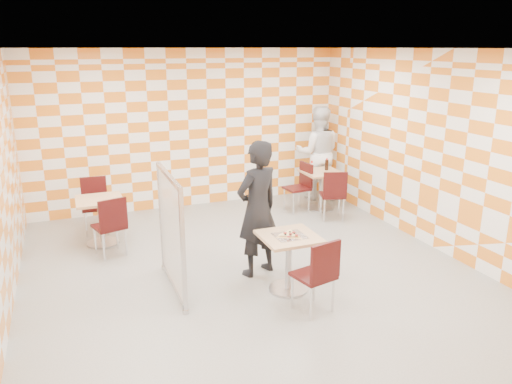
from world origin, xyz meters
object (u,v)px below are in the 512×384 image
empty_table (100,213)px  man_dark (258,209)px  sport_bottle (312,167)px  chair_second_side (301,183)px  partition (171,232)px  chair_main_front (319,271)px  man_white (318,153)px  chair_second_front (334,192)px  chair_empty_far (95,200)px  second_table (321,183)px  chair_empty_near (111,222)px  main_table (289,253)px  soda_bottle (327,165)px

empty_table → man_dark: man_dark is taller
empty_table → sport_bottle: 3.94m
chair_second_side → partition: 3.78m
chair_main_front → man_white: size_ratio=0.49×
chair_second_front → chair_empty_far: (-4.00, 0.99, 0.00)m
second_table → partition: bearing=-145.7°
empty_table → chair_empty_far: bearing=93.3°
partition → chair_empty_near: bearing=114.2°
empty_table → man_white: 4.51m
chair_second_front → man_dark: bearing=-143.3°
empty_table → chair_main_front: bearing=-55.5°
man_dark → main_table: bearing=85.8°
second_table → man_white: man_white is taller
chair_main_front → man_dark: man_dark is taller
empty_table → main_table: bearing=-50.0°
partition → chair_main_front: bearing=-39.8°
chair_second_front → soda_bottle: bearing=71.1°
man_dark → man_white: size_ratio=0.98×
chair_empty_far → soda_bottle: size_ratio=4.02×
chair_main_front → man_white: bearing=62.4°
partition → man_white: size_ratio=0.82×
second_table → chair_empty_far: bearing=175.7°
man_white → main_table: bearing=79.3°
second_table → man_white: 0.88m
chair_empty_near → sport_bottle: 3.94m
second_table → chair_empty_near: chair_empty_near is taller
soda_bottle → sport_bottle: bearing=175.7°
empty_table → chair_second_front: (3.96, -0.35, 0.04)m
main_table → man_white: (2.27, 3.54, 0.44)m
chair_second_front → chair_empty_far: size_ratio=1.00×
chair_second_front → soda_bottle: (0.25, 0.73, 0.31)m
main_table → man_white: 4.22m
main_table → chair_second_front: (1.87, 2.15, 0.04)m
chair_main_front → main_table: bearing=96.3°
chair_second_side → chair_empty_far: same height
chair_main_front → chair_second_front: same height
chair_main_front → empty_table: bearing=124.5°
chair_second_side → man_dark: 2.89m
chair_main_front → chair_empty_far: size_ratio=1.00×
chair_second_front → man_white: man_white is taller
main_table → chair_main_front: size_ratio=0.81×
chair_second_side → soda_bottle: bearing=0.1°
chair_second_front → partition: bearing=-153.6°
second_table → sport_bottle: 0.38m
chair_empty_near → chair_empty_far: size_ratio=1.00×
main_table → man_white: size_ratio=0.40×
chair_second_front → partition: (-3.24, -1.61, 0.25)m
chair_second_side → chair_second_front: bearing=-68.8°
empty_table → sport_bottle: (3.91, 0.41, 0.33)m
man_white → sport_bottle: man_white is taller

